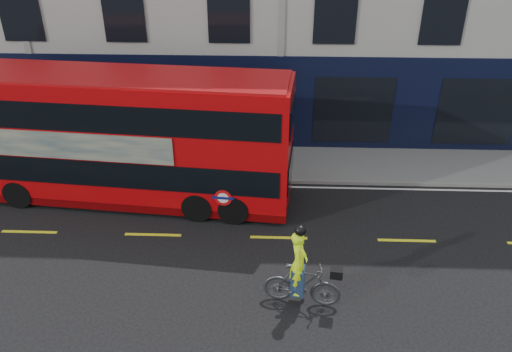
{
  "coord_description": "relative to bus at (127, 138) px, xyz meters",
  "views": [
    {
      "loc": [
        -0.22,
        -11.34,
        9.29
      ],
      "look_at": [
        -0.76,
        2.49,
        1.66
      ],
      "focal_mm": 35.0,
      "sensor_mm": 36.0,
      "label": 1
    }
  ],
  "objects": [
    {
      "name": "lane_dashes",
      "position": [
        5.16,
        -2.29,
        -2.31
      ],
      "size": [
        58.0,
        0.12,
        0.01
      ],
      "primitive_type": null,
      "color": "yellow",
      "rests_on": "ground"
    },
    {
      "name": "cyclist",
      "position": [
        5.71,
        -5.16,
        -1.5
      ],
      "size": [
        2.08,
        0.86,
        2.44
      ],
      "rotation": [
        0.0,
        0.0,
        -0.15
      ],
      "color": "#3F4144",
      "rests_on": "ground"
    },
    {
      "name": "pavement",
      "position": [
        5.16,
        2.71,
        -2.25
      ],
      "size": [
        60.0,
        3.0,
        0.12
      ],
      "primitive_type": "cube",
      "color": "slate",
      "rests_on": "ground"
    },
    {
      "name": "kerb",
      "position": [
        5.16,
        1.21,
        -2.25
      ],
      "size": [
        60.0,
        0.12,
        0.13
      ],
      "primitive_type": "cube",
      "color": "slate",
      "rests_on": "ground"
    },
    {
      "name": "road_edge_line",
      "position": [
        5.16,
        0.91,
        -2.31
      ],
      "size": [
        58.0,
        0.1,
        0.01
      ],
      "primitive_type": "cube",
      "color": "silver",
      "rests_on": "ground"
    },
    {
      "name": "bus",
      "position": [
        0.0,
        0.0,
        0.0
      ],
      "size": [
        11.38,
        3.56,
        4.51
      ],
      "rotation": [
        0.0,
        0.0,
        -0.09
      ],
      "color": "#B9070A",
      "rests_on": "ground"
    },
    {
      "name": "ground",
      "position": [
        5.16,
        -3.79,
        -2.31
      ],
      "size": [
        120.0,
        120.0,
        0.0
      ],
      "primitive_type": "plane",
      "color": "black",
      "rests_on": "ground"
    }
  ]
}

